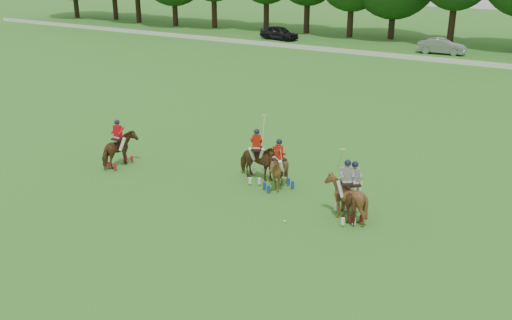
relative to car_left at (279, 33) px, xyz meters
The scene contains 10 objects.
ground 46.08m from the car_left, 67.29° to the right, with size 180.00×180.00×0.00m, color #287320.
boundary_rail 18.36m from the car_left, 14.20° to the right, with size 120.00×0.10×0.44m, color white.
car_left is the anchor object (origin of this frame).
car_mid 18.17m from the car_left, ahead, with size 1.59×4.55×1.50m, color gray.
polo_red_a 41.00m from the car_left, 72.65° to the right, with size 1.21×1.96×2.34m.
polo_red_b 41.77m from the car_left, 63.25° to the right, with size 2.16×2.03×2.97m.
polo_red_c 42.83m from the car_left, 61.88° to the right, with size 1.92×1.96×2.33m.
polo_stripe_a 45.50m from the car_left, 58.23° to the right, with size 1.88×2.08×2.34m.
polo_stripe_b 45.66m from the car_left, 58.63° to the right, with size 2.09×2.14×3.00m.
polo_ball 45.99m from the car_left, 61.58° to the right, with size 0.09×0.09×0.09m, color white.
Camera 1 is at (13.13, -15.56, 10.01)m, focal length 40.00 mm.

